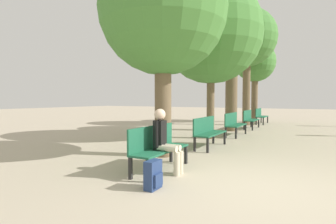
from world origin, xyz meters
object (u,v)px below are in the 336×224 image
(tree_row_0, at_px, (163,12))
(tree_row_3, at_px, (247,38))
(tree_row_2, at_px, (232,47))
(bench_row_4, at_px, (260,115))
(person_seated, at_px, (165,139))
(bench_row_2, at_px, (234,123))
(tree_row_1, at_px, (211,33))
(backpack, at_px, (153,175))
(bench_row_0, at_px, (157,145))
(bench_row_1, at_px, (208,130))
(tree_row_4, at_px, (255,63))
(bench_row_3, at_px, (250,118))

(tree_row_0, height_order, tree_row_3, tree_row_3)
(tree_row_2, distance_m, tree_row_3, 3.21)
(bench_row_4, bearing_deg, tree_row_0, -93.15)
(person_seated, bearing_deg, tree_row_3, 94.39)
(bench_row_2, height_order, person_seated, person_seated)
(bench_row_4, bearing_deg, tree_row_2, -97.75)
(tree_row_1, distance_m, person_seated, 5.89)
(tree_row_0, height_order, backpack, tree_row_0)
(bench_row_0, xyz_separation_m, tree_row_1, (-0.58, 4.77, 3.40))
(tree_row_0, xyz_separation_m, tree_row_3, (0.00, 9.36, 1.21))
(tree_row_2, bearing_deg, bench_row_0, -85.59)
(person_seated, bearing_deg, bench_row_1, 94.50)
(bench_row_2, distance_m, tree_row_4, 7.76)
(bench_row_3, bearing_deg, tree_row_3, 108.50)
(person_seated, bearing_deg, tree_row_2, 96.14)
(person_seated, bearing_deg, backpack, -71.03)
(bench_row_3, distance_m, tree_row_4, 5.24)
(bench_row_3, relative_size, tree_row_1, 0.28)
(bench_row_1, distance_m, bench_row_2, 2.95)
(bench_row_0, xyz_separation_m, person_seated, (0.24, -0.09, 0.16))
(bench_row_0, xyz_separation_m, tree_row_0, (-0.58, 1.24, 3.17))
(backpack, bearing_deg, bench_row_0, 118.77)
(bench_row_2, height_order, tree_row_3, tree_row_3)
(tree_row_0, distance_m, tree_row_4, 11.67)
(bench_row_3, height_order, person_seated, person_seated)
(bench_row_3, distance_m, tree_row_3, 4.74)
(bench_row_2, xyz_separation_m, tree_row_1, (-0.58, -1.14, 3.40))
(tree_row_2, bearing_deg, bench_row_1, -82.78)
(bench_row_3, bearing_deg, bench_row_4, 90.00)
(tree_row_1, bearing_deg, bench_row_0, -83.04)
(bench_row_1, bearing_deg, tree_row_4, 93.34)
(bench_row_2, xyz_separation_m, tree_row_0, (-0.58, -4.67, 3.17))
(tree_row_0, bearing_deg, bench_row_2, 82.90)
(bench_row_0, bearing_deg, tree_row_3, 93.14)
(bench_row_4, relative_size, tree_row_3, 0.25)
(tree_row_3, relative_size, person_seated, 5.12)
(bench_row_0, xyz_separation_m, bench_row_2, (0.00, 5.91, 0.00))
(bench_row_3, relative_size, tree_row_0, 0.31)
(bench_row_0, distance_m, tree_row_1, 5.88)
(tree_row_3, distance_m, tree_row_4, 2.55)
(tree_row_4, bearing_deg, bench_row_4, -61.95)
(bench_row_0, distance_m, backpack, 1.20)
(bench_row_1, distance_m, tree_row_1, 3.89)
(bench_row_2, relative_size, bench_row_3, 1.00)
(tree_row_0, height_order, tree_row_2, tree_row_0)
(tree_row_1, bearing_deg, bench_row_1, -72.20)
(bench_row_4, bearing_deg, bench_row_3, -90.00)
(backpack, bearing_deg, tree_row_3, 95.61)
(tree_row_0, height_order, tree_row_4, tree_row_0)
(bench_row_4, height_order, person_seated, person_seated)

